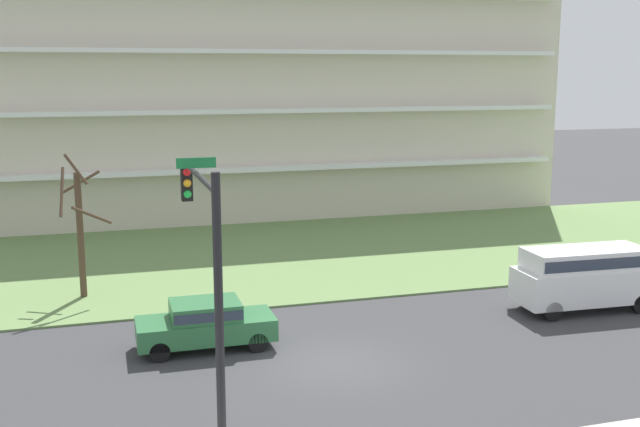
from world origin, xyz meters
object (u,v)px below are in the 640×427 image
tree_left (80,226)px  traffic_signal_mast (206,264)px  sedan_green_center_left (206,322)px  van_white_near_left (585,274)px

tree_left → traffic_signal_mast: 14.71m
sedan_green_center_left → traffic_signal_mast: bearing=83.1°
tree_left → sedan_green_center_left: tree_left is taller
sedan_green_center_left → tree_left: bearing=-60.4°
tree_left → traffic_signal_mast: traffic_signal_mast is taller
tree_left → sedan_green_center_left: bearing=-60.7°
sedan_green_center_left → traffic_signal_mast: traffic_signal_mast is taller
van_white_near_left → sedan_green_center_left: van_white_near_left is taller
sedan_green_center_left → traffic_signal_mast: 8.42m
tree_left → sedan_green_center_left: size_ratio=1.31×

